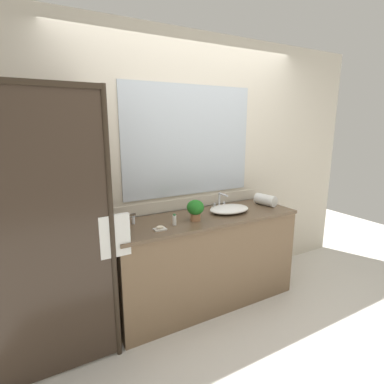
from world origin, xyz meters
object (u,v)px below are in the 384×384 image
object	(u,v)px
faucet	(220,203)
amenity_bottle_lotion	(174,220)
soap_dish	(160,228)
amenity_bottle_body_wash	(133,219)
rolled_towel_near_edge	(266,200)
sink_basin	(229,209)
potted_plant	(195,209)

from	to	relation	value
faucet	amenity_bottle_lotion	bearing A→B (deg)	-159.13
soap_dish	amenity_bottle_body_wash	distance (m)	0.29
soap_dish	rolled_towel_near_edge	bearing A→B (deg)	6.89
sink_basin	potted_plant	distance (m)	0.43
soap_dish	amenity_bottle_lotion	world-z (taller)	amenity_bottle_lotion
potted_plant	soap_dish	world-z (taller)	potted_plant
sink_basin	soap_dish	bearing A→B (deg)	-170.41
rolled_towel_near_edge	soap_dish	bearing A→B (deg)	-173.11
sink_basin	soap_dish	xyz separation A→B (m)	(-0.80, -0.13, -0.02)
soap_dish	amenity_bottle_lotion	size ratio (longest dim) A/B	1.02
faucet	amenity_bottle_lotion	size ratio (longest dim) A/B	1.74
amenity_bottle_body_wash	rolled_towel_near_edge	world-z (taller)	rolled_towel_near_edge
faucet	rolled_towel_near_edge	world-z (taller)	faucet
sink_basin	potted_plant	xyz separation A→B (m)	(-0.42, -0.06, 0.08)
amenity_bottle_lotion	rolled_towel_near_edge	xyz separation A→B (m)	(1.13, 0.10, 0.01)
sink_basin	amenity_bottle_body_wash	xyz separation A→B (m)	(-0.94, 0.12, 0.01)
faucet	amenity_bottle_lotion	world-z (taller)	faucet
rolled_towel_near_edge	potted_plant	bearing A→B (deg)	-174.81
faucet	amenity_bottle_body_wash	distance (m)	0.94
amenity_bottle_body_wash	faucet	bearing A→B (deg)	2.58
amenity_bottle_lotion	potted_plant	bearing A→B (deg)	5.51
faucet	amenity_bottle_body_wash	xyz separation A→B (m)	(-0.94, -0.04, -0.02)
rolled_towel_near_edge	sink_basin	bearing A→B (deg)	-177.56
rolled_towel_near_edge	faucet	bearing A→B (deg)	164.07
sink_basin	soap_dish	world-z (taller)	sink_basin
potted_plant	amenity_bottle_lotion	world-z (taller)	potted_plant
amenity_bottle_body_wash	sink_basin	bearing A→B (deg)	-7.20
sink_basin	soap_dish	size ratio (longest dim) A/B	4.14
amenity_bottle_lotion	faucet	bearing A→B (deg)	20.87
potted_plant	amenity_bottle_lotion	xyz separation A→B (m)	(-0.22, -0.02, -0.06)
amenity_bottle_lotion	rolled_towel_near_edge	bearing A→B (deg)	5.25
amenity_bottle_lotion	soap_dish	bearing A→B (deg)	-161.88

